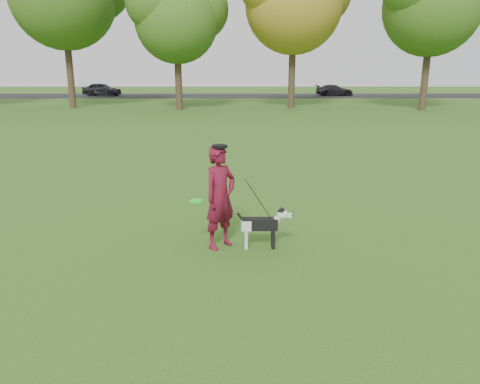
{
  "coord_description": "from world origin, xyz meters",
  "views": [
    {
      "loc": [
        0.06,
        -7.94,
        3.12
      ],
      "look_at": [
        0.11,
        -0.03,
        0.95
      ],
      "focal_mm": 35.0,
      "sensor_mm": 36.0,
      "label": 1
    }
  ],
  "objects_px": {
    "man": "(220,197)",
    "car_left": "(102,89)",
    "dog": "(264,223)",
    "car_right": "(334,90)"
  },
  "relations": [
    {
      "from": "car_right",
      "to": "dog",
      "type": "bearing_deg",
      "value": 165.36
    },
    {
      "from": "dog",
      "to": "car_right",
      "type": "distance_m",
      "value": 41.34
    },
    {
      "from": "man",
      "to": "dog",
      "type": "xyz_separation_m",
      "value": [
        0.76,
        -0.07,
        -0.45
      ]
    },
    {
      "from": "man",
      "to": "car_left",
      "type": "relative_size",
      "value": 0.48
    },
    {
      "from": "car_left",
      "to": "dog",
      "type": "bearing_deg",
      "value": -155.75
    },
    {
      "from": "car_left",
      "to": "man",
      "type": "bearing_deg",
      "value": -156.69
    },
    {
      "from": "man",
      "to": "car_left",
      "type": "height_order",
      "value": "man"
    },
    {
      "from": "car_right",
      "to": "man",
      "type": "bearing_deg",
      "value": 164.32
    },
    {
      "from": "man",
      "to": "dog",
      "type": "bearing_deg",
      "value": -50.42
    },
    {
      "from": "man",
      "to": "car_right",
      "type": "height_order",
      "value": "man"
    }
  ]
}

